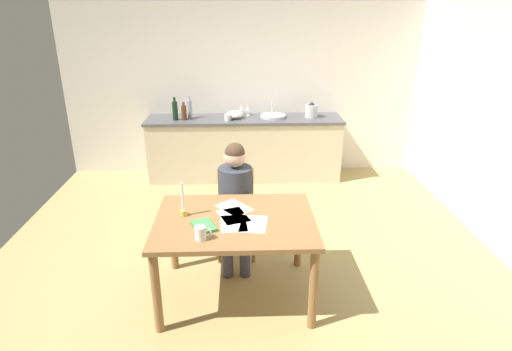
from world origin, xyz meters
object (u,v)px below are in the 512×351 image
Objects in this scene: chair_at_table at (236,208)px; sink_unit at (273,116)px; person_seated at (236,197)px; wine_glass_near_sink at (248,108)px; candlestick at (183,206)px; book_magazine at (204,226)px; bottle_oil at (175,110)px; mixing_bowl at (235,115)px; wine_glass_by_kettle at (242,108)px; teacup_on_counter at (228,117)px; coffee_mug at (201,233)px; dining_table at (235,229)px; bottle_vinegar at (184,112)px; stovetop_kettle at (311,110)px; bottle_wine_red at (190,109)px.

sink_unit reaches higher than chair_at_table.
wine_glass_near_sink is (0.17, 2.38, 0.33)m from person_seated.
candlestick is 0.29m from book_magazine.
bottle_oil is 0.83m from mixing_bowl.
wine_glass_by_kettle reaches higher than teacup_on_counter.
coffee_mug is at bearing -113.48° from book_magazine.
sink_unit is at bearing 13.49° from teacup_on_counter.
mixing_bowl reaches higher than dining_table.
person_seated is at bearing -71.30° from bottle_vinegar.
wine_glass_near_sink is 0.42m from teacup_on_counter.
bottle_oil is (-0.60, 3.05, 0.24)m from coffee_mug.
person_seated is 2.22m from mixing_bowl.
stovetop_kettle is at bearing 69.20° from dining_table.
book_magazine is at bearing -95.95° from wine_glass_by_kettle.
bottle_oil reaches higher than candlestick.
coffee_mug is at bearing -82.68° from bottle_wine_red.
mixing_bowl is (0.40, 2.72, 0.13)m from candlestick.
person_seated is 2.31m from sink_unit.
dining_table is 3.66× the size of sink_unit.
bottle_oil is 2.07× the size of wine_glass_by_kettle.
person_seated reaches higher than bottle_vinegar.
sink_unit is at bearing 70.90° from candlestick.
book_magazine is (-0.25, -0.13, 0.11)m from dining_table.
bottle_vinegar is (-0.48, 3.06, 0.21)m from coffee_mug.
dining_table is 2.89m from sink_unit.
stovetop_kettle is at bearing 67.20° from coffee_mug.
book_magazine is 1.04× the size of stovetop_kettle.
mixing_bowl is 0.16m from teacup_on_counter.
mixing_bowl is at bearing 90.69° from chair_at_table.
person_seated is 2.50m from stovetop_kettle.
teacup_on_counter is (0.54, -0.16, -0.09)m from bottle_wine_red.
dining_table is 2.69m from teacup_on_counter.
stovetop_kettle is (0.55, -0.00, 0.08)m from sink_unit.
sink_unit reaches higher than mixing_bowl.
sink_unit is 0.66m from teacup_on_counter.
candlestick is 1.29× the size of book_magazine.
bottle_oil is 1.34× the size of mixing_bowl.
candlestick reaches higher than mixing_bowl.
teacup_on_counter reaches higher than book_magazine.
bottle_vinegar reaches higher than book_magazine.
book_magazine is 3.06m from sink_unit.
chair_at_table is at bearing -66.97° from bottle_oil.
bottle_oil reaches higher than sink_unit.
book_magazine is at bearing -92.61° from teacup_on_counter.
bottle_vinegar is at bearing -176.04° from sink_unit.
mixing_bowl is at bearing 4.55° from bottle_oil.
sink_unit is 0.48m from wine_glass_by_kettle.
stovetop_kettle reaches higher than wine_glass_near_sink.
candlestick is 1.25× the size of mixing_bowl.
chair_at_table is 2.95× the size of candlestick.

